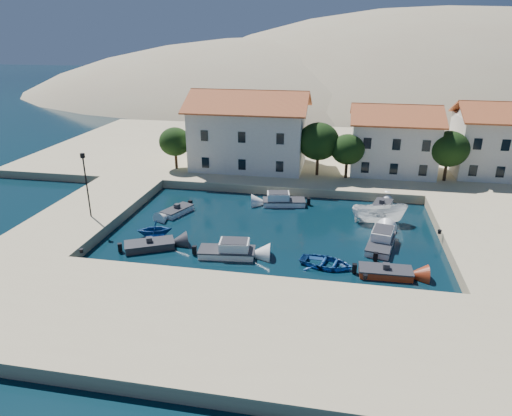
# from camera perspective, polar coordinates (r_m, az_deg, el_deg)

# --- Properties ---
(ground) EXTENTS (400.00, 400.00, 0.00)m
(ground) POSITION_cam_1_polar(r_m,az_deg,el_deg) (34.33, -0.24, -9.69)
(ground) COLOR black
(ground) RESTS_ON ground
(quay_south) EXTENTS (52.00, 12.00, 1.00)m
(quay_south) POSITION_cam_1_polar(r_m,az_deg,el_deg) (29.17, -2.54, -14.84)
(quay_south) COLOR #C7B488
(quay_south) RESTS_ON ground
(quay_east) EXTENTS (11.00, 20.00, 1.00)m
(quay_east) POSITION_cam_1_polar(r_m,az_deg,el_deg) (45.06, 29.08, -3.95)
(quay_east) COLOR #C7B488
(quay_east) RESTS_ON ground
(quay_west) EXTENTS (8.00, 20.00, 1.00)m
(quay_west) POSITION_cam_1_polar(r_m,az_deg,el_deg) (49.10, -20.22, -0.51)
(quay_west) COLOR #C7B488
(quay_west) RESTS_ON ground
(quay_north) EXTENTS (80.00, 36.00, 1.00)m
(quay_north) POSITION_cam_1_polar(r_m,az_deg,el_deg) (69.14, 7.40, 6.81)
(quay_north) COLOR #C7B488
(quay_north) RESTS_ON ground
(hills) EXTENTS (254.00, 176.00, 99.00)m
(hills) POSITION_cam_1_polar(r_m,az_deg,el_deg) (158.65, 15.79, 5.59)
(hills) COLOR tan
(hills) RESTS_ON ground
(building_left) EXTENTS (14.70, 9.45, 9.70)m
(building_left) POSITION_cam_1_polar(r_m,az_deg,el_deg) (59.21, -0.85, 9.93)
(building_left) COLOR silver
(building_left) RESTS_ON quay_north
(building_mid) EXTENTS (10.50, 8.40, 8.30)m
(building_mid) POSITION_cam_1_polar(r_m,az_deg,el_deg) (59.55, 16.78, 8.39)
(building_mid) COLOR silver
(building_mid) RESTS_ON quay_north
(building_right) EXTENTS (9.45, 8.40, 8.80)m
(building_right) POSITION_cam_1_polar(r_m,az_deg,el_deg) (62.89, 27.72, 7.74)
(building_right) COLOR silver
(building_right) RESTS_ON quay_north
(trees) EXTENTS (37.30, 5.30, 6.45)m
(trees) POSITION_cam_1_polar(r_m,az_deg,el_deg) (55.84, 9.36, 7.78)
(trees) COLOR #382314
(trees) RESTS_ON quay_north
(lamppost) EXTENTS (0.35, 0.25, 6.22)m
(lamppost) POSITION_cam_1_polar(r_m,az_deg,el_deg) (45.38, -20.50, 3.41)
(lamppost) COLOR black
(lamppost) RESTS_ON quay_west
(bollards) EXTENTS (29.36, 9.56, 0.30)m
(bollards) POSITION_cam_1_polar(r_m,az_deg,el_deg) (36.80, 5.20, -5.47)
(bollards) COLOR black
(bollards) RESTS_ON ground
(motorboat_grey_sw) EXTENTS (4.59, 3.55, 1.25)m
(motorboat_grey_sw) POSITION_cam_1_polar(r_m,az_deg,el_deg) (40.72, -13.16, -4.56)
(motorboat_grey_sw) COLOR #2F2F34
(motorboat_grey_sw) RESTS_ON ground
(cabin_cruiser_south) EXTENTS (4.87, 2.49, 1.60)m
(cabin_cruiser_south) POSITION_cam_1_polar(r_m,az_deg,el_deg) (38.39, -3.67, -5.35)
(cabin_cruiser_south) COLOR white
(cabin_cruiser_south) RESTS_ON ground
(rowboat_south) EXTENTS (4.79, 3.86, 0.88)m
(rowboat_south) POSITION_cam_1_polar(r_m,az_deg,el_deg) (37.40, 8.75, -7.17)
(rowboat_south) COLOR #1A498F
(rowboat_south) RESTS_ON ground
(motorboat_red_se) EXTENTS (4.07, 1.89, 1.25)m
(motorboat_red_se) POSITION_cam_1_polar(r_m,az_deg,el_deg) (36.86, 15.88, -7.74)
(motorboat_red_se) COLOR maroon
(motorboat_red_se) RESTS_ON ground
(cabin_cruiser_east) EXTENTS (2.98, 5.26, 1.60)m
(cabin_cruiser_east) POSITION_cam_1_polar(r_m,az_deg,el_deg) (41.30, 15.34, -4.11)
(cabin_cruiser_east) COLOR white
(cabin_cruiser_east) RESTS_ON ground
(boat_east) EXTENTS (5.58, 2.69, 2.07)m
(boat_east) POSITION_cam_1_polar(r_m,az_deg,el_deg) (46.54, 15.05, -1.76)
(boat_east) COLOR white
(boat_east) RESTS_ON ground
(motorboat_white_ne) EXTENTS (2.72, 4.09, 1.25)m
(motorboat_white_ne) POSITION_cam_1_polar(r_m,az_deg,el_deg) (49.99, 15.43, 0.19)
(motorboat_white_ne) COLOR white
(motorboat_white_ne) RESTS_ON ground
(rowboat_west) EXTENTS (3.83, 3.56, 1.65)m
(rowboat_west) POSITION_cam_1_polar(r_m,az_deg,el_deg) (43.12, -12.51, -3.41)
(rowboat_west) COLOR #1A498F
(rowboat_west) RESTS_ON ground
(motorboat_white_west) EXTENTS (2.77, 3.85, 1.25)m
(motorboat_white_west) POSITION_cam_1_polar(r_m,az_deg,el_deg) (47.70, -9.81, -0.35)
(motorboat_white_west) COLOR white
(motorboat_white_west) RESTS_ON ground
(cabin_cruiser_north) EXTENTS (4.83, 2.71, 1.60)m
(cabin_cruiser_north) POSITION_cam_1_polar(r_m,az_deg,el_deg) (49.37, 3.51, 0.91)
(cabin_cruiser_north) COLOR white
(cabin_cruiser_north) RESTS_ON ground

